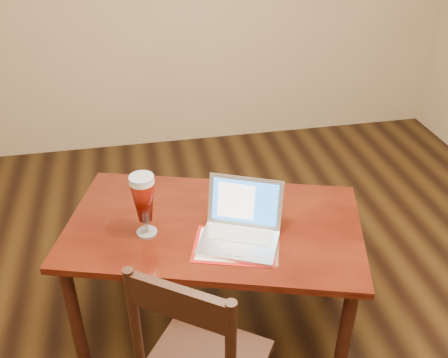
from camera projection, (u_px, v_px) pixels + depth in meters
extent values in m
plane|color=black|center=(269.00, 352.00, 2.65)|extent=(5.00, 5.00, 0.00)
cube|color=#53190B|center=(214.00, 226.00, 2.50)|extent=(1.63, 1.22, 0.04)
cylinder|color=#34160D|center=(74.00, 314.00, 2.45)|extent=(0.06, 0.06, 0.65)
cylinder|color=#34160D|center=(344.00, 337.00, 2.34)|extent=(0.06, 0.06, 0.65)
cylinder|color=#34160D|center=(114.00, 230.00, 3.02)|extent=(0.06, 0.06, 0.65)
cylinder|color=#34160D|center=(333.00, 245.00, 2.90)|extent=(0.06, 0.06, 0.65)
cube|color=#A7120F|center=(235.00, 246.00, 2.34)|extent=(0.45, 0.37, 0.00)
cube|color=white|center=(235.00, 246.00, 2.34)|extent=(0.40, 0.33, 0.00)
cube|color=silver|center=(238.00, 243.00, 2.34)|extent=(0.43, 0.38, 0.02)
cube|color=silver|center=(240.00, 235.00, 2.37)|extent=(0.32, 0.22, 0.00)
cube|color=#B6B6BB|center=(235.00, 251.00, 2.27)|extent=(0.11, 0.10, 0.00)
cube|color=silver|center=(245.00, 202.00, 2.40)|extent=(0.36, 0.21, 0.24)
cube|color=blue|center=(245.00, 202.00, 2.39)|extent=(0.31, 0.18, 0.20)
cube|color=white|center=(236.00, 201.00, 2.40)|extent=(0.18, 0.12, 0.17)
cylinder|color=silver|center=(147.00, 232.00, 2.42)|extent=(0.10, 0.10, 0.01)
cylinder|color=silver|center=(146.00, 225.00, 2.39)|extent=(0.02, 0.02, 0.07)
cylinder|color=silver|center=(142.00, 181.00, 2.26)|extent=(0.11, 0.11, 0.02)
cylinder|color=silver|center=(141.00, 178.00, 2.25)|extent=(0.11, 0.11, 0.01)
cylinder|color=silver|center=(215.00, 189.00, 2.72)|extent=(0.06, 0.06, 0.04)
cylinder|color=silver|center=(219.00, 188.00, 2.72)|extent=(0.06, 0.06, 0.04)
cylinder|color=black|center=(186.00, 358.00, 2.36)|extent=(0.04, 0.04, 0.44)
cylinder|color=black|center=(136.00, 330.00, 1.79)|extent=(0.04, 0.04, 0.58)
cube|color=black|center=(179.00, 303.00, 1.62)|extent=(0.32, 0.23, 0.13)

